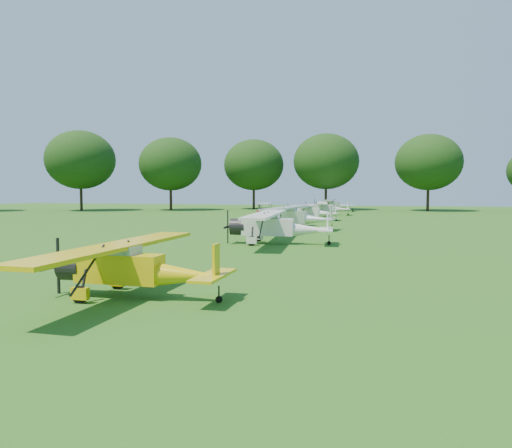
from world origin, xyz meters
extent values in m
plane|color=#1F5415|center=(0.00, 0.00, 0.00)|extent=(160.00, 160.00, 0.00)
cylinder|color=black|center=(14.28, 56.21, 2.25)|extent=(0.44, 0.44, 4.51)
ellipsoid|color=black|center=(14.28, 56.21, 7.77)|extent=(10.52, 10.52, 8.94)
cylinder|color=black|center=(-2.12, 56.74, 2.37)|extent=(0.44, 0.44, 4.74)
ellipsoid|color=black|center=(-2.12, 56.74, 8.16)|extent=(11.05, 11.05, 9.39)
cylinder|color=black|center=(-14.75, 56.54, 2.24)|extent=(0.44, 0.44, 4.49)
ellipsoid|color=black|center=(-14.75, 56.54, 7.73)|extent=(10.47, 10.47, 8.90)
cylinder|color=black|center=(-26.90, 48.50, 2.22)|extent=(0.44, 0.44, 4.44)
ellipsoid|color=black|center=(-26.90, 48.50, 7.65)|extent=(10.36, 10.36, 8.80)
cylinder|color=black|center=(-40.16, 42.92, 2.39)|extent=(0.44, 0.44, 4.77)
ellipsoid|color=black|center=(-40.16, 42.92, 8.22)|extent=(11.14, 11.14, 9.47)
cube|color=#D7B909|center=(0.01, -13.90, 0.93)|extent=(2.85, 0.87, 0.93)
cone|color=#D7B909|center=(2.41, -13.88, 0.80)|extent=(2.50, 0.82, 0.80)
cube|color=#8CA5B2|center=(-0.08, -13.90, 1.42)|extent=(1.43, 0.83, 0.49)
cylinder|color=black|center=(-1.68, -13.92, 0.93)|extent=(0.81, 0.93, 0.92)
cube|color=black|center=(-2.26, -13.92, 0.93)|extent=(0.05, 0.11, 1.87)
cube|color=#D7B909|center=(-0.08, -13.90, 1.64)|extent=(1.38, 9.43, 0.12)
cube|color=#D7B909|center=(3.30, -13.87, 1.24)|extent=(0.09, 0.49, 1.16)
cube|color=#D7B909|center=(3.21, -13.87, 0.84)|extent=(0.78, 2.50, 0.08)
cylinder|color=black|center=(-0.69, -15.02, 0.27)|extent=(0.53, 0.15, 0.53)
cylinder|color=black|center=(-0.71, -12.79, 0.27)|extent=(0.53, 0.15, 0.53)
cylinder|color=black|center=(3.39, -13.87, 0.11)|extent=(0.21, 0.07, 0.21)
cube|color=silver|center=(0.91, 2.61, 1.07)|extent=(3.34, 1.29, 1.07)
cone|color=silver|center=(3.65, 2.89, 0.92)|extent=(2.93, 1.20, 0.92)
cube|color=#8CA5B2|center=(0.81, 2.60, 1.63)|extent=(1.72, 1.10, 0.56)
cylinder|color=black|center=(-1.02, 2.42, 1.07)|extent=(1.02, 1.15, 1.06)
cube|color=black|center=(-1.68, 2.35, 1.07)|extent=(0.07, 0.13, 2.14)
cube|color=silver|center=(0.81, 2.60, 1.89)|extent=(2.56, 10.91, 0.14)
cube|color=silver|center=(4.66, 2.99, 1.43)|extent=(0.16, 0.57, 1.33)
cube|color=silver|center=(4.56, 2.98, 0.97)|extent=(1.15, 2.93, 0.09)
cylinder|color=black|center=(0.23, 1.26, 0.31)|extent=(0.63, 0.22, 0.61)
cylinder|color=black|center=(-0.03, 3.80, 0.31)|extent=(0.63, 0.22, 0.61)
cylinder|color=black|center=(4.77, 3.00, 0.12)|extent=(0.25, 0.11, 0.24)
cube|color=white|center=(-0.11, 14.16, 1.07)|extent=(3.32, 1.23, 1.07)
cone|color=white|center=(2.63, 13.94, 0.92)|extent=(2.91, 1.15, 0.92)
cube|color=#8CA5B2|center=(-0.21, 14.17, 1.63)|extent=(1.70, 1.07, 0.56)
cylinder|color=black|center=(-2.03, 14.32, 1.07)|extent=(1.00, 1.13, 1.06)
cube|color=black|center=(-2.69, 14.38, 1.07)|extent=(0.07, 0.13, 2.14)
cube|color=white|center=(-0.21, 14.17, 1.88)|extent=(2.36, 10.86, 0.14)
cube|color=white|center=(3.64, 13.85, 1.42)|extent=(0.15, 0.57, 1.32)
cube|color=white|center=(3.54, 13.86, 0.97)|extent=(1.10, 2.91, 0.09)
cylinder|color=black|center=(-1.02, 12.96, 0.31)|extent=(0.62, 0.21, 0.61)
cylinder|color=black|center=(-0.81, 15.50, 0.31)|extent=(0.62, 0.21, 0.61)
cylinder|color=black|center=(3.74, 13.84, 0.12)|extent=(0.25, 0.10, 0.24)
cube|color=silver|center=(-0.58, 27.34, 0.91)|extent=(2.78, 0.89, 0.91)
cone|color=silver|center=(1.75, 27.28, 0.78)|extent=(2.43, 0.83, 0.78)
cube|color=#8CA5B2|center=(-0.66, 27.34, 1.38)|extent=(1.40, 0.83, 0.47)
cylinder|color=black|center=(-2.21, 27.38, 0.91)|extent=(0.80, 0.92, 0.90)
cube|color=black|center=(-2.77, 27.39, 0.91)|extent=(0.05, 0.10, 1.81)
cube|color=silver|center=(-0.66, 27.34, 1.59)|extent=(1.47, 9.17, 0.12)
cube|color=silver|center=(2.61, 27.26, 1.21)|extent=(0.10, 0.48, 1.12)
cube|color=silver|center=(2.53, 27.27, 0.82)|extent=(0.79, 2.43, 0.08)
cylinder|color=black|center=(-1.29, 26.28, 0.26)|extent=(0.52, 0.15, 0.52)
cylinder|color=black|center=(-1.24, 28.44, 0.26)|extent=(0.52, 0.15, 0.52)
cylinder|color=black|center=(2.70, 27.26, 0.10)|extent=(0.21, 0.07, 0.21)
cube|color=silver|center=(-0.27, 38.61, 0.93)|extent=(2.93, 1.22, 0.93)
cone|color=silver|center=(2.10, 38.94, 0.80)|extent=(2.57, 1.13, 0.80)
cube|color=#8CA5B2|center=(-0.36, 38.60, 1.42)|extent=(1.52, 1.00, 0.49)
cylinder|color=black|center=(-1.94, 38.38, 0.93)|extent=(0.92, 1.02, 0.92)
cube|color=black|center=(-2.52, 38.31, 0.93)|extent=(0.07, 0.11, 1.87)
cube|color=silver|center=(-0.36, 38.60, 1.64)|extent=(2.55, 9.50, 0.12)
cube|color=silver|center=(2.98, 39.06, 1.24)|extent=(0.15, 0.50, 1.15)
cube|color=silver|center=(2.90, 39.05, 0.84)|extent=(1.09, 2.57, 0.08)
cylinder|color=black|center=(-0.83, 37.42, 0.27)|extent=(0.55, 0.21, 0.53)
cylinder|color=black|center=(-1.13, 39.62, 0.27)|extent=(0.55, 0.21, 0.53)
cylinder|color=black|center=(3.07, 39.07, 0.11)|extent=(0.22, 0.10, 0.21)
cube|color=white|center=(-0.74, 50.77, 0.99)|extent=(3.03, 0.98, 0.99)
cone|color=white|center=(1.80, 50.84, 0.84)|extent=(2.65, 0.92, 0.84)
cube|color=#8CA5B2|center=(-0.83, 50.77, 1.50)|extent=(1.53, 0.91, 0.52)
cylinder|color=black|center=(-2.52, 50.72, 0.99)|extent=(0.87, 1.00, 0.98)
cube|color=black|center=(-3.13, 50.70, 0.99)|extent=(0.06, 0.11, 1.97)
cube|color=white|center=(-0.83, 50.77, 1.74)|extent=(1.65, 9.99, 0.13)
cube|color=white|center=(2.74, 50.87, 1.31)|extent=(0.11, 0.52, 1.22)
cube|color=white|center=(2.64, 50.87, 0.89)|extent=(0.88, 2.65, 0.08)
cylinder|color=black|center=(-1.45, 49.57, 0.28)|extent=(0.57, 0.17, 0.56)
cylinder|color=black|center=(-1.52, 51.92, 0.28)|extent=(0.57, 0.17, 0.56)
cylinder|color=black|center=(2.83, 50.87, 0.11)|extent=(0.23, 0.08, 0.23)
cube|color=#B80D1C|center=(-7.67, 36.33, 0.40)|extent=(2.06, 1.28, 0.62)
cube|color=black|center=(-7.93, 36.37, 0.75)|extent=(0.90, 1.06, 0.40)
cube|color=silver|center=(-7.67, 36.33, 1.61)|extent=(1.98, 1.36, 0.07)
cylinder|color=black|center=(-8.39, 35.87, 0.19)|extent=(0.40, 0.17, 0.39)
cylinder|color=black|center=(-8.26, 36.96, 0.19)|extent=(0.40, 0.17, 0.39)
cylinder|color=black|center=(-7.07, 35.71, 0.19)|extent=(0.40, 0.17, 0.39)
cylinder|color=black|center=(-6.94, 36.80, 0.19)|extent=(0.40, 0.17, 0.39)
camera|label=1|loc=(8.39, -28.12, 3.48)|focal=35.00mm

